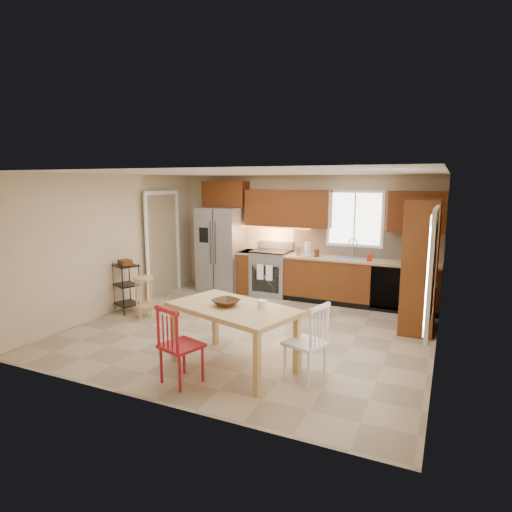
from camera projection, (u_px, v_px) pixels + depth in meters
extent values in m
plane|color=tan|center=(250.00, 330.00, 6.89)|extent=(5.50, 5.50, 0.00)
cube|color=silver|center=(250.00, 173.00, 6.46)|extent=(5.50, 5.00, 0.02)
cube|color=#CCB793|center=(302.00, 236.00, 8.92)|extent=(5.50, 0.02, 2.50)
cube|color=#CCB793|center=(147.00, 291.00, 4.44)|extent=(5.50, 0.02, 2.50)
cube|color=#CCB793|center=(114.00, 244.00, 7.81)|extent=(0.02, 5.00, 2.50)
cube|color=#CCB793|center=(441.00, 269.00, 5.55)|extent=(0.02, 5.00, 2.50)
cube|color=gray|center=(222.00, 249.00, 9.34)|extent=(0.92, 0.75, 1.82)
cube|color=gray|center=(271.00, 273.00, 9.00)|extent=(0.76, 0.63, 0.92)
cube|color=#5F2C11|center=(248.00, 271.00, 9.24)|extent=(0.30, 0.60, 0.90)
cube|color=#5F2C11|center=(359.00, 282.00, 8.26)|extent=(2.92, 0.60, 0.90)
cube|color=black|center=(387.00, 289.00, 7.77)|extent=(0.60, 0.02, 0.78)
cube|color=#C4B094|center=(364.00, 243.00, 8.39)|extent=(2.92, 0.03, 0.55)
cube|color=#58290E|center=(225.00, 194.00, 9.31)|extent=(1.00, 0.35, 0.55)
cube|color=#58290E|center=(288.00, 208.00, 8.76)|extent=(1.80, 0.35, 0.75)
cube|color=#58290E|center=(417.00, 212.00, 7.74)|extent=(1.00, 0.35, 0.75)
cube|color=white|center=(355.00, 219.00, 8.38)|extent=(1.12, 0.04, 1.12)
cube|color=gray|center=(350.00, 261.00, 8.26)|extent=(0.62, 0.46, 0.16)
cube|color=#FFBF66|center=(274.00, 227.00, 8.93)|extent=(1.60, 0.30, 0.01)
imported|color=red|center=(370.00, 256.00, 8.00)|extent=(0.09, 0.09, 0.19)
cylinder|color=white|center=(308.00, 249.00, 8.54)|extent=(0.12, 0.12, 0.28)
cylinder|color=gray|center=(298.00, 251.00, 8.63)|extent=(0.11, 0.11, 0.18)
cylinder|color=#4E2B14|center=(317.00, 253.00, 8.44)|extent=(0.10, 0.10, 0.14)
cube|color=#5F2C11|center=(421.00, 266.00, 6.79)|extent=(0.50, 0.95, 2.10)
cylinder|color=red|center=(431.00, 277.00, 5.76)|extent=(0.12, 0.12, 0.36)
cube|color=white|center=(432.00, 270.00, 4.51)|extent=(0.04, 1.02, 1.32)
cube|color=#8C7A59|center=(162.00, 245.00, 8.97)|extent=(0.04, 0.95, 2.10)
imported|color=#4E2B14|center=(226.00, 306.00, 5.46)|extent=(0.41, 0.41, 0.08)
cylinder|color=white|center=(262.00, 306.00, 5.36)|extent=(0.15, 0.15, 0.14)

